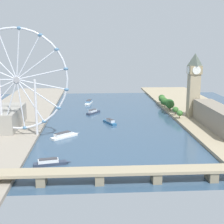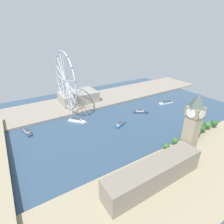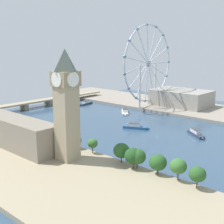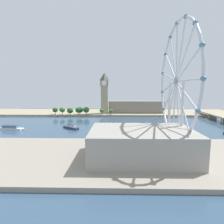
% 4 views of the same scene
% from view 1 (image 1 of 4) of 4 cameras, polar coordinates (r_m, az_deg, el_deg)
% --- Properties ---
extents(ground_plane, '(413.73, 413.73, 0.00)m').
position_cam_1_polar(ground_plane, '(407.15, -0.17, -1.10)').
color(ground_plane, '#334C66').
extents(riverbank_left, '(90.00, 520.00, 3.00)m').
position_cam_1_polar(riverbank_left, '(431.41, 16.21, -0.63)').
color(riverbank_left, tan).
rests_on(riverbank_left, ground_plane).
extents(riverbank_right, '(90.00, 520.00, 3.00)m').
position_cam_1_polar(riverbank_right, '(417.84, -17.10, -1.08)').
color(riverbank_right, gray).
rests_on(riverbank_right, ground_plane).
extents(clock_tower, '(16.03, 16.03, 77.06)m').
position_cam_1_polar(clock_tower, '(411.40, 14.11, 4.78)').
color(clock_tower, tan).
rests_on(clock_tower, riverbank_left).
extents(parliament_block, '(22.00, 106.07, 22.98)m').
position_cam_1_polar(parliament_block, '(362.58, 18.13, -0.99)').
color(parliament_block, gray).
rests_on(parliament_block, riverbank_left).
extents(tree_row_embankment, '(14.78, 110.51, 13.80)m').
position_cam_1_polar(tree_row_embankment, '(457.57, 9.67, 1.63)').
color(tree_row_embankment, '#513823').
rests_on(tree_row_embankment, riverbank_left).
extents(ferris_wheel, '(99.87, 3.20, 104.24)m').
position_cam_1_polar(ferris_wheel, '(326.16, -16.30, 5.33)').
color(ferris_wheel, silver).
rests_on(ferris_wheel, riverbank_right).
extents(river_bridge, '(225.73, 13.64, 9.01)m').
position_cam_1_polar(river_bridge, '(223.54, 2.80, -10.47)').
color(river_bridge, tan).
rests_on(river_bridge, ground_plane).
extents(tour_boat_0, '(11.84, 34.22, 5.40)m').
position_cam_1_polar(tour_boat_0, '(505.75, -4.09, 1.73)').
color(tour_boat_0, white).
rests_on(tour_boat_0, ground_plane).
extents(tour_boat_1, '(20.09, 25.44, 5.89)m').
position_cam_1_polar(tour_boat_1, '(434.01, -3.26, 0.02)').
color(tour_boat_1, '#2D384C').
rests_on(tour_boat_1, ground_plane).
extents(tour_boat_2, '(15.24, 27.18, 5.72)m').
position_cam_1_polar(tour_boat_2, '(379.59, -0.42, -1.72)').
color(tour_boat_2, '#235684').
rests_on(tour_boat_2, ground_plane).
extents(tour_boat_3, '(29.38, 11.12, 5.42)m').
position_cam_1_polar(tour_boat_3, '(258.22, -10.77, -8.64)').
color(tour_boat_3, '#2D384C').
rests_on(tour_boat_3, ground_plane).
extents(tour_boat_4, '(28.11, 25.77, 5.55)m').
position_cam_1_polar(tour_boat_4, '(328.01, -8.40, -4.06)').
color(tour_boat_4, white).
rests_on(tour_boat_4, ground_plane).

